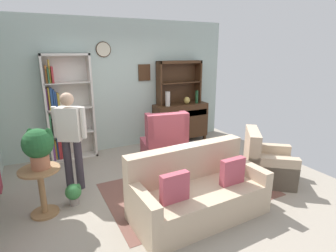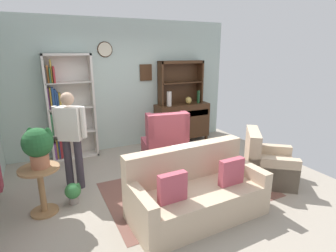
# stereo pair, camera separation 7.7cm
# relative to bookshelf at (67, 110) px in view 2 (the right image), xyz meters

# --- Properties ---
(ground_plane) EXTENTS (5.40, 4.60, 0.02)m
(ground_plane) POSITION_rel_bookshelf_xyz_m (1.29, -1.95, -1.03)
(ground_plane) COLOR #9E9384
(wall_back) EXTENTS (5.00, 0.09, 2.80)m
(wall_back) POSITION_rel_bookshelf_xyz_m (1.29, 0.18, 0.39)
(wall_back) COLOR #ADC1B7
(wall_back) RESTS_ON ground_plane
(area_rug) EXTENTS (2.55, 1.68, 0.01)m
(area_rug) POSITION_rel_bookshelf_xyz_m (1.49, -2.25, -1.01)
(area_rug) COLOR brown
(area_rug) RESTS_ON ground_plane
(bookshelf) EXTENTS (0.90, 0.30, 2.10)m
(bookshelf) POSITION_rel_bookshelf_xyz_m (0.00, 0.00, 0.00)
(bookshelf) COLOR silver
(bookshelf) RESTS_ON ground_plane
(sideboard) EXTENTS (1.30, 0.45, 0.92)m
(sideboard) POSITION_rel_bookshelf_xyz_m (2.59, -0.09, -0.51)
(sideboard) COLOR #422816
(sideboard) RESTS_ON ground_plane
(sideboard_hutch) EXTENTS (1.10, 0.26, 1.00)m
(sideboard_hutch) POSITION_rel_bookshelf_xyz_m (2.59, 0.02, 0.54)
(sideboard_hutch) COLOR #422816
(sideboard_hutch) RESTS_ON sideboard
(vase_tall) EXTENTS (0.11, 0.11, 0.33)m
(vase_tall) POSITION_rel_bookshelf_xyz_m (2.20, -0.17, 0.07)
(vase_tall) COLOR beige
(vase_tall) RESTS_ON sideboard
(vase_round) EXTENTS (0.15, 0.15, 0.17)m
(vase_round) POSITION_rel_bookshelf_xyz_m (2.72, -0.15, -0.01)
(vase_round) COLOR tan
(vase_round) RESTS_ON sideboard
(bottle_wine) EXTENTS (0.07, 0.07, 0.30)m
(bottle_wine) POSITION_rel_bookshelf_xyz_m (2.98, -0.18, 0.06)
(bottle_wine) COLOR #194223
(bottle_wine) RESTS_ON sideboard
(couch_floral) EXTENTS (1.83, 0.91, 0.90)m
(couch_floral) POSITION_rel_bookshelf_xyz_m (1.26, -2.85, -0.70)
(couch_floral) COLOR #C6AD8E
(couch_floral) RESTS_ON ground_plane
(armchair_floral) EXTENTS (1.08, 1.07, 0.88)m
(armchair_floral) POSITION_rel_bookshelf_xyz_m (2.84, -2.57, -0.73)
(armchair_floral) COLOR #C6AD8E
(armchair_floral) RESTS_ON ground_plane
(wingback_chair) EXTENTS (0.91, 0.93, 1.05)m
(wingback_chair) POSITION_rel_bookshelf_xyz_m (1.63, -1.12, -0.63)
(wingback_chair) COLOR #B74C5B
(wingback_chair) RESTS_ON ground_plane
(plant_stand) EXTENTS (0.52, 0.52, 0.67)m
(plant_stand) POSITION_rel_bookshelf_xyz_m (-0.59, -1.91, -0.60)
(plant_stand) COLOR #997047
(plant_stand) RESTS_ON ground_plane
(potted_plant_large) EXTENTS (0.39, 0.39, 0.54)m
(potted_plant_large) POSITION_rel_bookshelf_xyz_m (-0.56, -1.90, -0.03)
(potted_plant_large) COLOR #AD6B4C
(potted_plant_large) RESTS_ON plant_stand
(potted_plant_small) EXTENTS (0.23, 0.23, 0.31)m
(potted_plant_small) POSITION_rel_bookshelf_xyz_m (-0.19, -1.86, -0.83)
(potted_plant_small) COLOR gray
(potted_plant_small) RESTS_ON ground_plane
(person_reading) EXTENTS (0.48, 0.35, 1.56)m
(person_reading) POSITION_rel_bookshelf_xyz_m (-0.10, -1.36, -0.11)
(person_reading) COLOR #38333D
(person_reading) RESTS_ON ground_plane
(coffee_table) EXTENTS (0.80, 0.50, 0.42)m
(coffee_table) POSITION_rel_bookshelf_xyz_m (1.22, -1.95, -0.66)
(coffee_table) COLOR #422816
(coffee_table) RESTS_ON ground_plane
(book_stack) EXTENTS (0.19, 0.14, 0.05)m
(book_stack) POSITION_rel_bookshelf_xyz_m (1.28, -1.88, -0.57)
(book_stack) COLOR gold
(book_stack) RESTS_ON coffee_table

